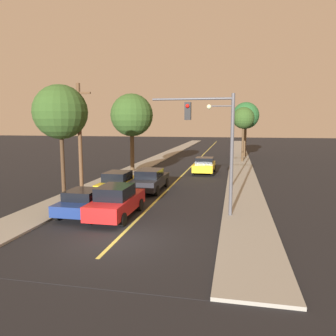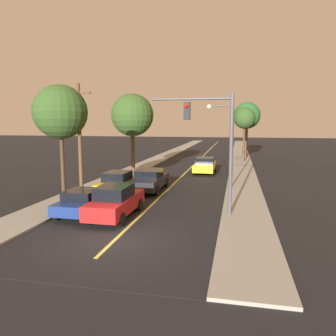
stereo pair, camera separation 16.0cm
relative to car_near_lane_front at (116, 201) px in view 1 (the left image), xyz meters
name	(u,v)px [view 1 (the left image)]	position (x,y,z in m)	size (l,w,h in m)	color
ground_plane	(117,240)	(1.18, -3.16, -0.85)	(200.00, 200.00, 0.00)	black
road_surface	(202,156)	(1.18, 32.84, -0.84)	(8.42, 80.00, 0.01)	black
sidewalk_left	(166,155)	(-4.28, 32.84, -0.79)	(2.50, 80.00, 0.12)	gray
sidewalk_right	(240,156)	(6.64, 32.84, -0.79)	(2.50, 80.00, 0.12)	gray
car_near_lane_front	(116,201)	(0.00, 0.00, 0.00)	(1.87, 4.68, 1.70)	red
car_near_lane_second	(150,180)	(0.00, 6.85, -0.04)	(1.94, 4.99, 1.57)	black
car_outer_lane_front	(84,201)	(-1.85, 0.11, -0.12)	(1.90, 4.02, 1.38)	navy
car_outer_lane_second	(118,183)	(-1.85, 5.31, -0.04)	(1.88, 4.50, 1.57)	gold
car_far_oncoming	(204,165)	(3.07, 15.83, -0.06)	(2.02, 4.33, 1.55)	gold
traffic_signal_mast	(214,134)	(4.86, 1.22, 3.44)	(4.22, 0.42, 6.22)	#47474C
streetlamp_right	(225,133)	(5.22, 8.88, 3.30)	(2.00, 0.36, 6.12)	#47474C
utility_pole_left	(80,139)	(-3.63, 3.43, 3.02)	(1.60, 0.24, 7.18)	#513823
tree_left_near	(60,112)	(-4.70, 3.09, 4.67)	(3.36, 3.36, 7.10)	#3D2B1C
tree_left_far	(132,115)	(-4.08, 15.44, 4.75)	(4.16, 4.16, 7.59)	#4C3823
tree_right_near	(243,118)	(6.86, 25.85, 4.56)	(2.63, 2.63, 6.66)	#4C3823
tree_right_far	(246,116)	(7.31, 32.34, 5.00)	(3.73, 3.73, 7.64)	#4C3823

